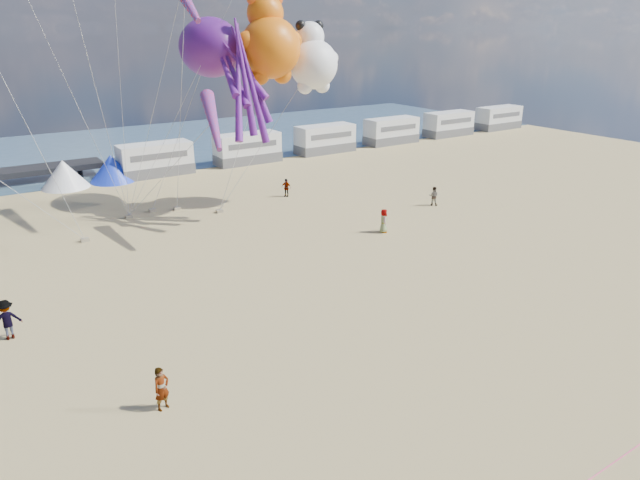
{
  "coord_description": "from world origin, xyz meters",
  "views": [
    {
      "loc": [
        -10.05,
        -11.89,
        12.91
      ],
      "look_at": [
        1.8,
        6.0,
        4.92
      ],
      "focal_mm": 32.0,
      "sensor_mm": 36.0,
      "label": 1
    }
  ],
  "objects_px": {
    "tent_blue": "(112,168)",
    "kite_teddy_orange": "(270,48)",
    "standing_person": "(162,389)",
    "sandbag_d": "(177,208)",
    "sandbag_b": "(152,210)",
    "motorhome_1": "(247,148)",
    "sandbag_a": "(85,240)",
    "sandbag_e": "(129,216)",
    "beachgoer_1": "(434,196)",
    "motorhome_3": "(391,131)",
    "motorhome_2": "(325,139)",
    "kite_panda": "(314,64)",
    "sandbag_c": "(220,211)",
    "kite_octopus_purple": "(210,48)",
    "beachgoer_3": "(286,188)",
    "tent_white": "(64,174)",
    "beachgoer_2": "(7,320)",
    "motorhome_5": "(499,118)",
    "motorhome_4": "(449,124)",
    "motorhome_0": "(155,159)",
    "windsock_right": "(213,121)",
    "beachgoer_6": "(384,221)"
  },
  "relations": [
    {
      "from": "motorhome_4",
      "to": "windsock_right",
      "type": "relative_size",
      "value": 1.2
    },
    {
      "from": "sandbag_a",
      "to": "sandbag_e",
      "type": "distance_m",
      "value": 5.05
    },
    {
      "from": "beachgoer_2",
      "to": "motorhome_2",
      "type": "bearing_deg",
      "value": -146.29
    },
    {
      "from": "motorhome_5",
      "to": "sandbag_a",
      "type": "distance_m",
      "value": 59.08
    },
    {
      "from": "motorhome_1",
      "to": "motorhome_0",
      "type": "bearing_deg",
      "value": 180.0
    },
    {
      "from": "tent_blue",
      "to": "kite_teddy_orange",
      "type": "distance_m",
      "value": 20.5
    },
    {
      "from": "motorhome_2",
      "to": "beachgoer_1",
      "type": "bearing_deg",
      "value": -101.29
    },
    {
      "from": "standing_person",
      "to": "sandbag_c",
      "type": "height_order",
      "value": "standing_person"
    },
    {
      "from": "tent_blue",
      "to": "motorhome_3",
      "type": "bearing_deg",
      "value": 0.0
    },
    {
      "from": "motorhome_5",
      "to": "kite_teddy_orange",
      "type": "distance_m",
      "value": 47.58
    },
    {
      "from": "motorhome_5",
      "to": "standing_person",
      "type": "xyz_separation_m",
      "value": [
        -58.77,
        -34.43,
        -0.66
      ]
    },
    {
      "from": "sandbag_b",
      "to": "kite_teddy_orange",
      "type": "height_order",
      "value": "kite_teddy_orange"
    },
    {
      "from": "motorhome_3",
      "to": "sandbag_d",
      "type": "xyz_separation_m",
      "value": [
        -30.79,
        -11.49,
        -1.39
      ]
    },
    {
      "from": "kite_octopus_purple",
      "to": "windsock_right",
      "type": "bearing_deg",
      "value": -125.15
    },
    {
      "from": "standing_person",
      "to": "sandbag_d",
      "type": "xyz_separation_m",
      "value": [
        8.98,
        22.94,
        -0.73
      ]
    },
    {
      "from": "sandbag_b",
      "to": "motorhome_1",
      "type": "bearing_deg",
      "value": 38.97
    },
    {
      "from": "motorhome_3",
      "to": "tent_white",
      "type": "relative_size",
      "value": 1.65
    },
    {
      "from": "motorhome_3",
      "to": "kite_panda",
      "type": "bearing_deg",
      "value": -143.33
    },
    {
      "from": "beachgoer_6",
      "to": "sandbag_a",
      "type": "bearing_deg",
      "value": 89.04
    },
    {
      "from": "motorhome_3",
      "to": "beachgoer_3",
      "type": "height_order",
      "value": "motorhome_3"
    },
    {
      "from": "motorhome_0",
      "to": "sandbag_a",
      "type": "distance_m",
      "value": 17.74
    },
    {
      "from": "motorhome_1",
      "to": "tent_blue",
      "type": "bearing_deg",
      "value": 180.0
    },
    {
      "from": "motorhome_2",
      "to": "beachgoer_1",
      "type": "relative_size",
      "value": 4.46
    },
    {
      "from": "sandbag_a",
      "to": "kite_teddy_orange",
      "type": "relative_size",
      "value": 0.07
    },
    {
      "from": "motorhome_2",
      "to": "tent_white",
      "type": "height_order",
      "value": "motorhome_2"
    },
    {
      "from": "tent_white",
      "to": "motorhome_5",
      "type": "bearing_deg",
      "value": 0.0
    },
    {
      "from": "tent_blue",
      "to": "kite_panda",
      "type": "relative_size",
      "value": 0.67
    },
    {
      "from": "beachgoer_2",
      "to": "tent_blue",
      "type": "bearing_deg",
      "value": -116.85
    },
    {
      "from": "motorhome_0",
      "to": "beachgoer_2",
      "type": "xyz_separation_m",
      "value": [
        -15.26,
        -25.8,
        -0.57
      ]
    },
    {
      "from": "beachgoer_2",
      "to": "motorhome_3",
      "type": "bearing_deg",
      "value": -152.75
    },
    {
      "from": "tent_white",
      "to": "sandbag_c",
      "type": "relative_size",
      "value": 8.0
    },
    {
      "from": "tent_blue",
      "to": "sandbag_d",
      "type": "xyz_separation_m",
      "value": [
        1.71,
        -11.49,
        -1.09
      ]
    },
    {
      "from": "sandbag_b",
      "to": "sandbag_d",
      "type": "xyz_separation_m",
      "value": [
        1.7,
        -0.58,
        0.0
      ]
    },
    {
      "from": "kite_panda",
      "to": "kite_teddy_orange",
      "type": "distance_m",
      "value": 3.73
    },
    {
      "from": "motorhome_0",
      "to": "beachgoer_1",
      "type": "bearing_deg",
      "value": -55.37
    },
    {
      "from": "motorhome_1",
      "to": "motorhome_5",
      "type": "xyz_separation_m",
      "value": [
        38.0,
        0.0,
        0.0
      ]
    },
    {
      "from": "beachgoer_1",
      "to": "tent_blue",
      "type": "bearing_deg",
      "value": 1.6
    },
    {
      "from": "kite_teddy_orange",
      "to": "kite_panda",
      "type": "bearing_deg",
      "value": 3.11
    },
    {
      "from": "motorhome_3",
      "to": "beachgoer_1",
      "type": "height_order",
      "value": "motorhome_3"
    },
    {
      "from": "motorhome_0",
      "to": "beachgoer_3",
      "type": "height_order",
      "value": "motorhome_0"
    },
    {
      "from": "motorhome_2",
      "to": "motorhome_4",
      "type": "distance_m",
      "value": 19.0
    },
    {
      "from": "motorhome_2",
      "to": "motorhome_3",
      "type": "bearing_deg",
      "value": 0.0
    },
    {
      "from": "motorhome_4",
      "to": "kite_teddy_orange",
      "type": "distance_m",
      "value": 39.04
    },
    {
      "from": "kite_teddy_orange",
      "to": "sandbag_c",
      "type": "bearing_deg",
      "value": 155.41
    },
    {
      "from": "tent_white",
      "to": "kite_octopus_purple",
      "type": "distance_m",
      "value": 18.15
    },
    {
      "from": "motorhome_3",
      "to": "kite_teddy_orange",
      "type": "distance_m",
      "value": 31.05
    },
    {
      "from": "tent_white",
      "to": "tent_blue",
      "type": "height_order",
      "value": "same"
    },
    {
      "from": "sandbag_c",
      "to": "kite_octopus_purple",
      "type": "relative_size",
      "value": 0.05
    },
    {
      "from": "motorhome_0",
      "to": "sandbag_c",
      "type": "relative_size",
      "value": 13.2
    },
    {
      "from": "standing_person",
      "to": "sandbag_d",
      "type": "bearing_deg",
      "value": 50.38
    }
  ]
}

